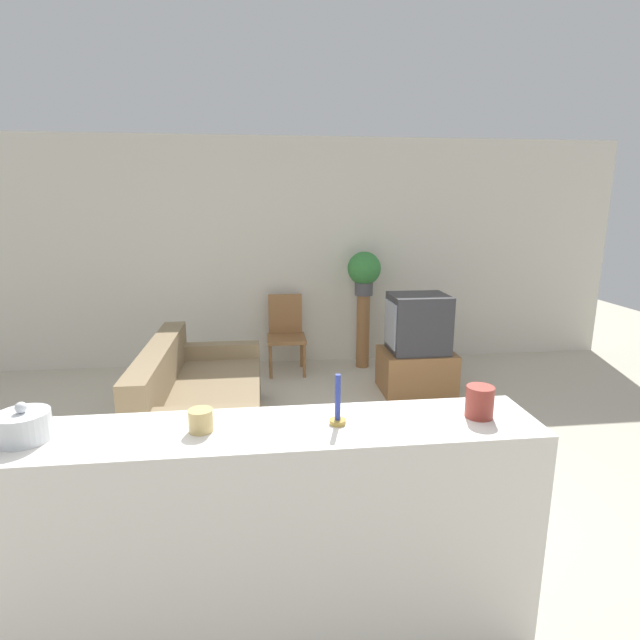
{
  "coord_description": "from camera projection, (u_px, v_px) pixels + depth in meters",
  "views": [
    {
      "loc": [
        0.08,
        -2.62,
        1.94
      ],
      "look_at": [
        0.63,
        2.02,
        0.85
      ],
      "focal_mm": 28.0,
      "sensor_mm": 36.0,
      "label": 1
    }
  ],
  "objects": [
    {
      "name": "television",
      "position": [
        418.0,
        323.0,
        5.15
      ],
      "size": [
        0.59,
        0.5,
        0.6
      ],
      "color": "#333338",
      "rests_on": "tv_stand"
    },
    {
      "name": "plant_stand",
      "position": [
        363.0,
        331.0,
        6.0
      ],
      "size": [
        0.16,
        0.16,
        0.89
      ],
      "color": "olive",
      "rests_on": "ground_plane"
    },
    {
      "name": "tv_stand",
      "position": [
        416.0,
        371.0,
        5.26
      ],
      "size": [
        0.74,
        0.57,
        0.44
      ],
      "color": "olive",
      "rests_on": "ground_plane"
    },
    {
      "name": "wall_back",
      "position": [
        254.0,
        254.0,
        5.97
      ],
      "size": [
        9.0,
        0.06,
        2.7
      ],
      "color": "beige",
      "rests_on": "ground_plane"
    },
    {
      "name": "coffee_tin",
      "position": [
        480.0,
        402.0,
        2.16
      ],
      "size": [
        0.12,
        0.12,
        0.14
      ],
      "color": "#99382D",
      "rests_on": "foreground_counter"
    },
    {
      "name": "wooden_chair",
      "position": [
        286.0,
        331.0,
        5.85
      ],
      "size": [
        0.44,
        0.44,
        0.9
      ],
      "color": "olive",
      "rests_on": "ground_plane"
    },
    {
      "name": "decorative_bowl",
      "position": [
        24.0,
        426.0,
        1.94
      ],
      "size": [
        0.2,
        0.2,
        0.16
      ],
      "color": "silver",
      "rests_on": "foreground_counter"
    },
    {
      "name": "couch",
      "position": [
        200.0,
        405.0,
        4.2
      ],
      "size": [
        0.92,
        1.79,
        0.81
      ],
      "color": "#847051",
      "rests_on": "ground_plane"
    },
    {
      "name": "candlestick",
      "position": [
        338.0,
        409.0,
        2.08
      ],
      "size": [
        0.07,
        0.07,
        0.22
      ],
      "color": "#B7933D",
      "rests_on": "foreground_counter"
    },
    {
      "name": "foreground_counter",
      "position": [
        251.0,
        538.0,
        2.17
      ],
      "size": [
        2.48,
        0.44,
        1.04
      ],
      "color": "white",
      "rests_on": "ground_plane"
    },
    {
      "name": "candle_jar",
      "position": [
        201.0,
        420.0,
        2.03
      ],
      "size": [
        0.1,
        0.1,
        0.09
      ],
      "color": "tan",
      "rests_on": "foreground_counter"
    },
    {
      "name": "ground_plane",
      "position": [
        256.0,
        538.0,
        2.96
      ],
      "size": [
        14.0,
        14.0,
        0.0
      ],
      "primitive_type": "plane",
      "color": "beige"
    },
    {
      "name": "potted_plant",
      "position": [
        364.0,
        270.0,
        5.83
      ],
      "size": [
        0.39,
        0.39,
        0.51
      ],
      "color": "#4C4C51",
      "rests_on": "plant_stand"
    }
  ]
}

